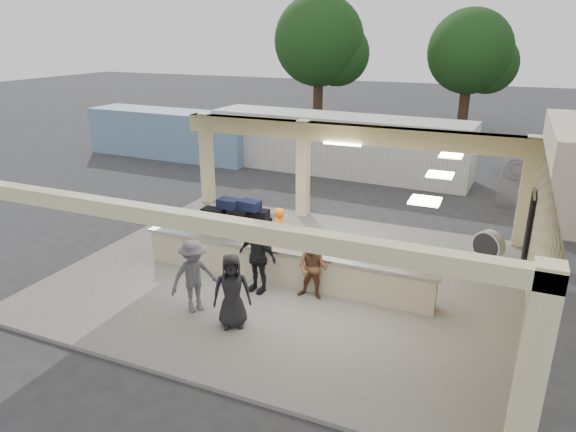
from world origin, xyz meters
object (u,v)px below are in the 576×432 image
at_px(drum_fan, 488,246).
at_px(car_dark, 561,165).
at_px(passenger_c, 194,276).
at_px(baggage_handler, 278,235).
at_px(baggage_counter, 282,265).
at_px(passenger_a, 313,268).
at_px(container_white, 336,144).
at_px(container_blue, 172,134).
at_px(luggage_cart, 233,223).
at_px(passenger_d, 232,291).
at_px(passenger_b, 257,257).
at_px(car_white_a, 573,164).

distance_m(drum_fan, car_dark, 11.52).
bearing_deg(passenger_c, baggage_handler, 23.82).
distance_m(baggage_counter, passenger_a, 1.21).
bearing_deg(container_white, baggage_counter, -74.89).
height_order(baggage_handler, container_white, container_white).
distance_m(passenger_a, container_blue, 17.53).
bearing_deg(drum_fan, luggage_cart, -134.44).
xyz_separation_m(passenger_a, passenger_d, (-1.20, -1.92, 0.06)).
bearing_deg(passenger_a, drum_fan, 43.24).
bearing_deg(container_blue, passenger_d, -48.75).
relative_size(baggage_handler, passenger_b, 0.86).
bearing_deg(car_white_a, passenger_a, 169.84).
bearing_deg(passenger_c, car_dark, 7.38).
relative_size(passenger_a, passenger_d, 0.93).
height_order(luggage_cart, passenger_b, passenger_b).
bearing_deg(luggage_cart, passenger_b, -48.31).
xyz_separation_m(luggage_cart, passenger_d, (2.11, -3.86, 0.02)).
distance_m(drum_fan, passenger_c, 8.40).
bearing_deg(passenger_d, passenger_a, 28.62).
distance_m(drum_fan, passenger_a, 5.54).
height_order(passenger_a, car_dark, passenger_a).
distance_m(passenger_b, container_blue, 16.66).
xyz_separation_m(drum_fan, baggage_handler, (-5.59, -2.25, 0.29)).
bearing_deg(drum_fan, baggage_counter, -115.14).
bearing_deg(baggage_handler, drum_fan, 131.13).
xyz_separation_m(car_dark, container_white, (-9.91, -2.76, 0.68)).
height_order(drum_fan, passenger_c, passenger_c).
bearing_deg(luggage_cart, passenger_c, -74.67).
distance_m(passenger_d, car_dark, 18.70).
relative_size(passenger_c, container_white, 0.14).
bearing_deg(passenger_a, baggage_counter, 152.77).
bearing_deg(luggage_cart, passenger_d, -60.90).
relative_size(baggage_counter, container_blue, 0.87).
distance_m(baggage_counter, car_white_a, 16.52).
distance_m(passenger_c, container_white, 14.14).
height_order(baggage_counter, container_blue, container_blue).
bearing_deg(passenger_b, drum_fan, 48.19).
height_order(passenger_a, container_blue, container_blue).
distance_m(baggage_counter, drum_fan, 6.02).
xyz_separation_m(passenger_d, car_white_a, (8.09, 16.89, -0.17)).
height_order(baggage_counter, car_white_a, car_white_a).
bearing_deg(container_blue, car_dark, 10.95).
relative_size(luggage_cart, container_white, 0.22).
distance_m(car_dark, container_white, 10.31).
relative_size(drum_fan, passenger_c, 0.55).
relative_size(passenger_b, container_blue, 0.20).
relative_size(drum_fan, passenger_d, 0.57).
xyz_separation_m(luggage_cart, container_white, (-0.17, 10.45, 0.41)).
height_order(passenger_d, car_white_a, passenger_d).
distance_m(passenger_c, car_dark, 19.00).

